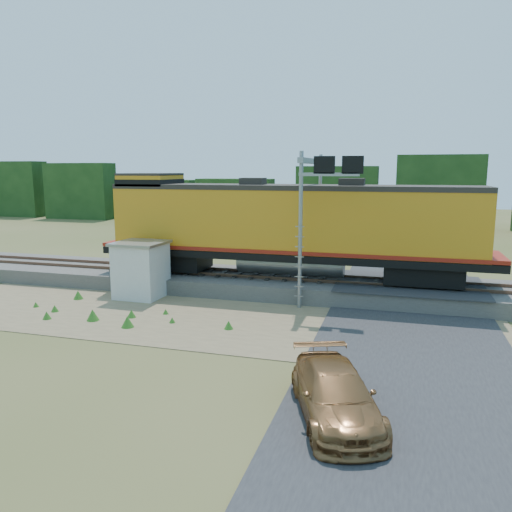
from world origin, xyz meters
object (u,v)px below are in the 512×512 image
(locomotive, at_px, (285,225))
(shed, at_px, (141,269))
(car, at_px, (335,394))
(signal_gantry, at_px, (317,190))

(locomotive, relative_size, shed, 7.15)
(locomotive, distance_m, car, 13.89)
(locomotive, xyz_separation_m, signal_gantry, (1.72, -0.67, 1.86))
(locomotive, bearing_deg, car, -71.61)
(shed, bearing_deg, locomotive, 25.41)
(shed, bearing_deg, car, -40.76)
(signal_gantry, distance_m, car, 13.36)
(signal_gantry, bearing_deg, locomotive, 158.68)
(shed, xyz_separation_m, car, (11.01, -9.85, -0.77))
(car, bearing_deg, shed, 118.29)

